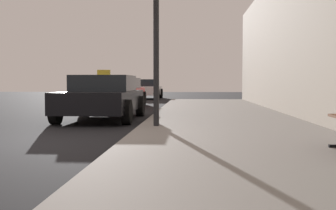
% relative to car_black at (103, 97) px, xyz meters
% --- Properties ---
extents(ground_plane, '(80.00, 80.00, 0.00)m').
position_rel_car_black_xyz_m(ground_plane, '(-0.58, -4.75, -0.65)').
color(ground_plane, black).
extents(sidewalk, '(4.00, 32.00, 0.15)m').
position_rel_car_black_xyz_m(sidewalk, '(3.42, -4.75, -0.57)').
color(sidewalk, gray).
rests_on(sidewalk, ground_plane).
extents(car_black, '(2.05, 4.23, 1.43)m').
position_rel_car_black_xyz_m(car_black, '(0.00, 0.00, 0.00)').
color(car_black, black).
rests_on(car_black, ground_plane).
extents(car_red, '(1.97, 4.09, 1.27)m').
position_rel_car_black_xyz_m(car_red, '(-0.66, 6.69, -0.00)').
color(car_red, red).
rests_on(car_red, ground_plane).
extents(car_white, '(1.95, 4.40, 1.27)m').
position_rel_car_black_xyz_m(car_white, '(-0.48, 15.57, -0.00)').
color(car_white, white).
rests_on(car_white, ground_plane).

